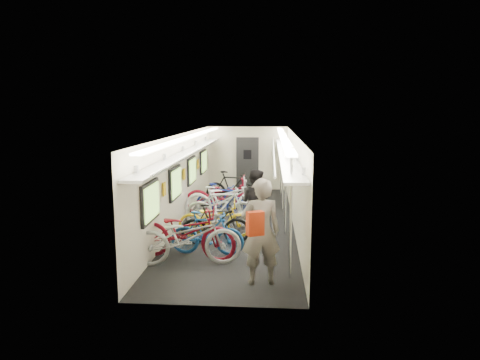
# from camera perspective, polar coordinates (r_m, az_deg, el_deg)

# --- Properties ---
(train_car_shell) EXTENTS (10.00, 10.00, 10.00)m
(train_car_shell) POSITION_cam_1_polar(r_m,az_deg,el_deg) (12.07, -1.82, 2.83)
(train_car_shell) COLOR black
(train_car_shell) RESTS_ON ground
(bicycle_0) EXTENTS (2.21, 1.06, 1.12)m
(bicycle_0) POSITION_cam_1_polar(r_m,az_deg,el_deg) (8.50, -7.06, -7.59)
(bicycle_0) COLOR #A3A3A8
(bicycle_0) RESTS_ON ground
(bicycle_1) EXTENTS (1.59, 0.54, 0.94)m
(bicycle_1) POSITION_cam_1_polar(r_m,az_deg,el_deg) (9.05, -4.40, -7.09)
(bicycle_1) COLOR #194F97
(bicycle_1) RESTS_ON ground
(bicycle_2) EXTENTS (2.24, 1.10, 1.12)m
(bicycle_2) POSITION_cam_1_polar(r_m,az_deg,el_deg) (8.85, -7.29, -6.90)
(bicycle_2) COLOR maroon
(bicycle_2) RESTS_ON ground
(bicycle_3) EXTENTS (1.60, 0.58, 0.94)m
(bicycle_3) POSITION_cam_1_polar(r_m,az_deg,el_deg) (9.74, -3.30, -5.89)
(bicycle_3) COLOR black
(bicycle_3) RESTS_ON ground
(bicycle_4) EXTENTS (1.80, 0.77, 0.92)m
(bicycle_4) POSITION_cam_1_polar(r_m,az_deg,el_deg) (10.25, -3.35, -5.17)
(bicycle_4) COLOR yellow
(bicycle_4) RESTS_ON ground
(bicycle_5) EXTENTS (1.85, 0.61, 1.09)m
(bicycle_5) POSITION_cam_1_polar(r_m,az_deg,el_deg) (11.03, -2.55, -3.64)
(bicycle_5) COLOR #BCBCBE
(bicycle_5) RESTS_ON ground
(bicycle_6) EXTENTS (2.29, 1.11, 1.15)m
(bicycle_6) POSITION_cam_1_polar(r_m,az_deg,el_deg) (11.93, -2.13, -2.51)
(bicycle_6) COLOR silver
(bicycle_6) RESTS_ON ground
(bicycle_7) EXTENTS (1.64, 0.91, 0.95)m
(bicycle_7) POSITION_cam_1_polar(r_m,az_deg,el_deg) (12.28, -2.62, -2.66)
(bicycle_7) COLOR navy
(bicycle_7) RESTS_ON ground
(bicycle_8) EXTENTS (2.23, 0.84, 1.16)m
(bicycle_8) POSITION_cam_1_polar(r_m,az_deg,el_deg) (12.31, -2.33, -2.13)
(bicycle_8) COLOR maroon
(bicycle_8) RESTS_ON ground
(bicycle_9) EXTENTS (1.86, 0.86, 1.08)m
(bicycle_9) POSITION_cam_1_polar(r_m,az_deg,el_deg) (13.81, -1.05, -1.03)
(bicycle_9) COLOR black
(bicycle_9) RESTS_ON ground
(passenger_near) EXTENTS (0.76, 0.58, 1.89)m
(passenger_near) POSITION_cam_1_polar(r_m,az_deg,el_deg) (7.45, 2.79, -6.90)
(passenger_near) COLOR slate
(passenger_near) RESTS_ON ground
(passenger_mid) EXTENTS (1.00, 0.93, 1.63)m
(passenger_mid) POSITION_cam_1_polar(r_m,az_deg,el_deg) (10.32, 2.02, -3.03)
(passenger_mid) COLOR black
(passenger_mid) RESTS_ON ground
(backpack) EXTENTS (0.29, 0.24, 0.38)m
(backpack) POSITION_cam_1_polar(r_m,az_deg,el_deg) (6.68, 2.04, -5.81)
(backpack) COLOR #BA3012
(backpack) RESTS_ON passenger_near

